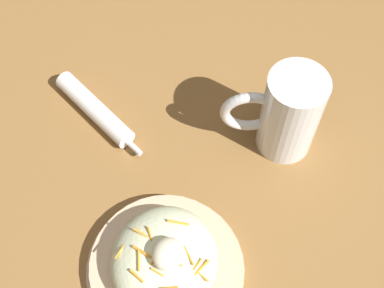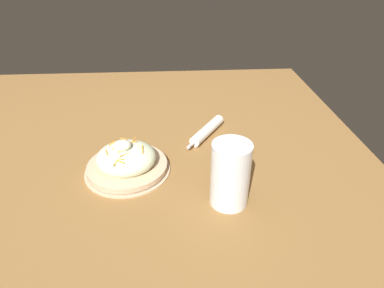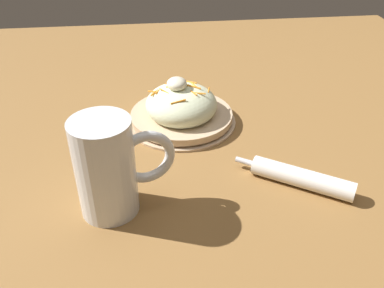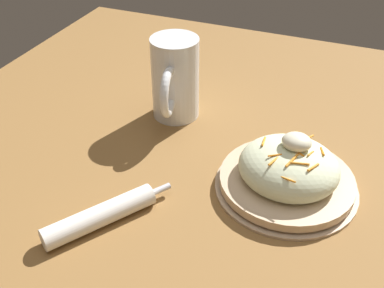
{
  "view_description": "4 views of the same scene",
  "coord_description": "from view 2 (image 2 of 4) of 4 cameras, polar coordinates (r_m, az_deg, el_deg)",
  "views": [
    {
      "loc": [
        -0.23,
        -0.19,
        0.76
      ],
      "look_at": [
        0.18,
        -0.1,
        0.05
      ],
      "focal_mm": 48.79,
      "sensor_mm": 36.0,
      "label": 1
    },
    {
      "loc": [
        0.12,
        -0.85,
        0.55
      ],
      "look_at": [
        0.16,
        -0.11,
        0.09
      ],
      "focal_mm": 30.77,
      "sensor_mm": 36.0,
      "label": 2
    },
    {
      "loc": [
        0.76,
        -0.17,
        0.46
      ],
      "look_at": [
        0.15,
        -0.1,
        0.05
      ],
      "focal_mm": 38.42,
      "sensor_mm": 36.0,
      "label": 3
    },
    {
      "loc": [
        -0.09,
        0.5,
        0.52
      ],
      "look_at": [
        0.15,
        -0.08,
        0.06
      ],
      "focal_mm": 43.73,
      "sensor_mm": 36.0,
      "label": 4
    }
  ],
  "objects": [
    {
      "name": "salad_plate",
      "position": [
        0.92,
        -11.24,
        -2.99
      ],
      "size": [
        0.23,
        0.23,
        0.1
      ],
      "color": "#D1B28E",
      "rests_on": "ground_plane"
    },
    {
      "name": "beer_mug",
      "position": [
        0.78,
        6.51,
        -5.5
      ],
      "size": [
        0.09,
        0.16,
        0.16
      ],
      "color": "white",
      "rests_on": "ground_plane"
    },
    {
      "name": "napkin_roll",
      "position": [
        1.08,
        2.62,
        2.36
      ],
      "size": [
        0.14,
        0.19,
        0.03
      ],
      "color": "white",
      "rests_on": "ground_plane"
    },
    {
      "name": "ground_plane",
      "position": [
        1.01,
        -9.73,
        -1.27
      ],
      "size": [
        1.43,
        1.43,
        0.0
      ],
      "primitive_type": "plane",
      "color": "olive"
    }
  ]
}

